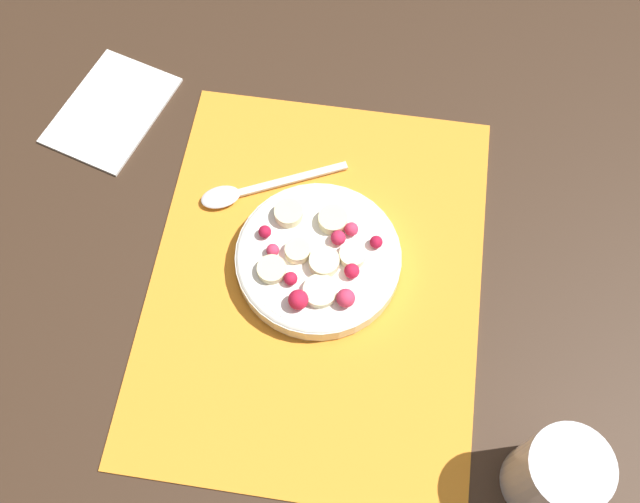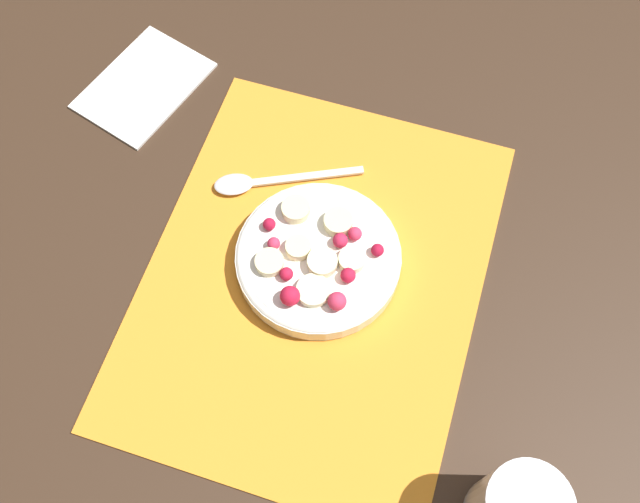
# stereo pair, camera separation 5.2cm
# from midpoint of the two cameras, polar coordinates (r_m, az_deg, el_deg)

# --- Properties ---
(ground_plane) EXTENTS (3.00, 3.00, 0.00)m
(ground_plane) POSITION_cam_midpoint_polar(r_m,az_deg,el_deg) (0.80, 1.33, -2.37)
(ground_plane) COLOR #382619
(placemat) EXTENTS (0.47, 0.37, 0.01)m
(placemat) POSITION_cam_midpoint_polar(r_m,az_deg,el_deg) (0.80, 1.34, -2.29)
(placemat) COLOR orange
(placemat) RESTS_ON ground_plane
(fruit_bowl) EXTENTS (0.18, 0.18, 0.05)m
(fruit_bowl) POSITION_cam_midpoint_polar(r_m,az_deg,el_deg) (0.79, 1.86, -0.66)
(fruit_bowl) COLOR silver
(fruit_bowl) RESTS_ON placemat
(spoon) EXTENTS (0.09, 0.17, 0.01)m
(spoon) POSITION_cam_midpoint_polar(r_m,az_deg,el_deg) (0.85, -3.33, 5.46)
(spoon) COLOR silver
(spoon) RESTS_ON placemat
(napkin) EXTENTS (0.19, 0.16, 0.01)m
(napkin) POSITION_cam_midpoint_polar(r_m,az_deg,el_deg) (0.95, -12.40, 12.82)
(napkin) COLOR white
(napkin) RESTS_ON ground_plane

